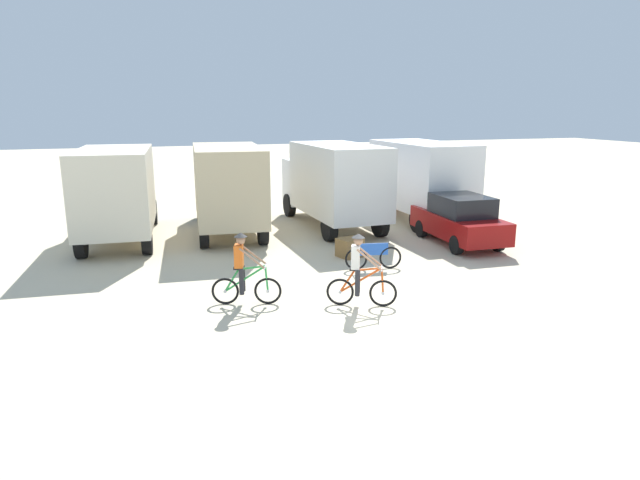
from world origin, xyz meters
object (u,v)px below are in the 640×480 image
sedan_parked (459,220)px  box_truck_avon_van (415,177)px  cyclist_orange_shirt (244,271)px  supply_crate (350,248)px  box_truck_cream_rv (117,189)px  bicycle_spare (373,256)px  box_truck_white_box (333,181)px  box_truck_tan_camper (227,184)px  cyclist_cowboy_hat (359,273)px

sedan_parked → box_truck_avon_van: bearing=83.8°
box_truck_avon_van → cyclist_orange_shirt: size_ratio=3.74×
supply_crate → cyclist_orange_shirt: bearing=-140.6°
box_truck_cream_rv → bicycle_spare: (7.29, -6.28, -1.48)m
box_truck_avon_van → supply_crate: bearing=-134.9°
box_truck_avon_van → sedan_parked: (-0.47, -4.36, -0.99)m
box_truck_white_box → cyclist_orange_shirt: (-5.10, -7.91, -1.03)m
box_truck_avon_van → sedan_parked: box_truck_avon_van is taller
sedan_parked → box_truck_cream_rv: bearing=159.3°
cyclist_orange_shirt → box_truck_tan_camper: bearing=83.6°
box_truck_cream_rv → supply_crate: (7.13, -4.73, -1.57)m
box_truck_cream_rv → bicycle_spare: size_ratio=4.02×
box_truck_avon_van → box_truck_cream_rv: bearing=-179.7°
box_truck_cream_rv → box_truck_avon_van: size_ratio=1.01×
box_truck_cream_rv → cyclist_orange_shirt: 8.70m
cyclist_cowboy_hat → supply_crate: 4.59m
sedan_parked → cyclist_cowboy_hat: size_ratio=2.34×
box_truck_tan_camper → cyclist_cowboy_hat: box_truck_tan_camper is taller
cyclist_cowboy_hat → box_truck_cream_rv: bearing=122.2°
sedan_parked → cyclist_orange_shirt: bearing=-155.8°
box_truck_avon_van → bicycle_spare: size_ratio=3.98×
supply_crate → box_truck_white_box: bearing=77.4°
box_truck_avon_van → cyclist_orange_shirt: 12.06m
box_truck_tan_camper → box_truck_white_box: same height
box_truck_avon_van → cyclist_cowboy_hat: (-6.19, -9.11, -1.03)m
bicycle_spare → supply_crate: bicycle_spare is taller
cyclist_cowboy_hat → sedan_parked: bearing=39.7°
cyclist_cowboy_hat → supply_crate: (1.42, 4.33, -0.54)m
sedan_parked → supply_crate: (-4.29, -0.41, -0.58)m
bicycle_spare → supply_crate: 1.56m
box_truck_cream_rv → supply_crate: size_ratio=9.50×
box_truck_white_box → cyclist_orange_shirt: size_ratio=3.75×
box_truck_avon_van → cyclist_cowboy_hat: 11.06m
box_truck_tan_camper → cyclist_cowboy_hat: (1.75, -9.17, -1.03)m
box_truck_tan_camper → box_truck_cream_rv: bearing=-178.4°
box_truck_tan_camper → bicycle_spare: 7.35m
box_truck_tan_camper → box_truck_avon_van: (7.94, -0.06, 0.00)m
box_truck_white_box → bicycle_spare: size_ratio=3.98×
sedan_parked → bicycle_spare: bearing=-154.6°
cyclist_cowboy_hat → bicycle_spare: bearing=60.4°
box_truck_cream_rv → cyclist_orange_shirt: (3.05, -8.08, -1.03)m
box_truck_tan_camper → sedan_parked: box_truck_tan_camper is taller
sedan_parked → cyclist_cowboy_hat: cyclist_cowboy_hat is taller
box_truck_white_box → box_truck_avon_van: 3.76m
bicycle_spare → supply_crate: (-0.15, 1.55, -0.09)m
box_truck_cream_rv → box_truck_white_box: size_ratio=1.01×
bicycle_spare → sedan_parked: bearing=25.4°
box_truck_tan_camper → box_truck_white_box: 4.20m
box_truck_tan_camper → sedan_parked: bearing=-30.6°
box_truck_white_box → sedan_parked: (3.28, -4.14, -0.99)m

